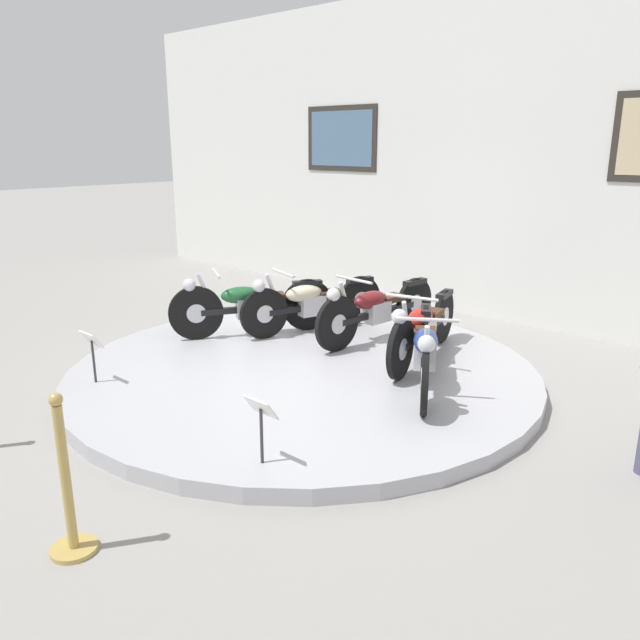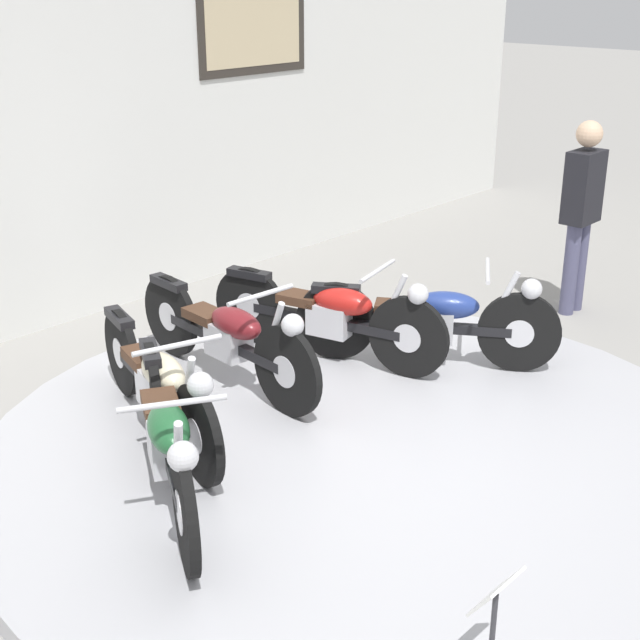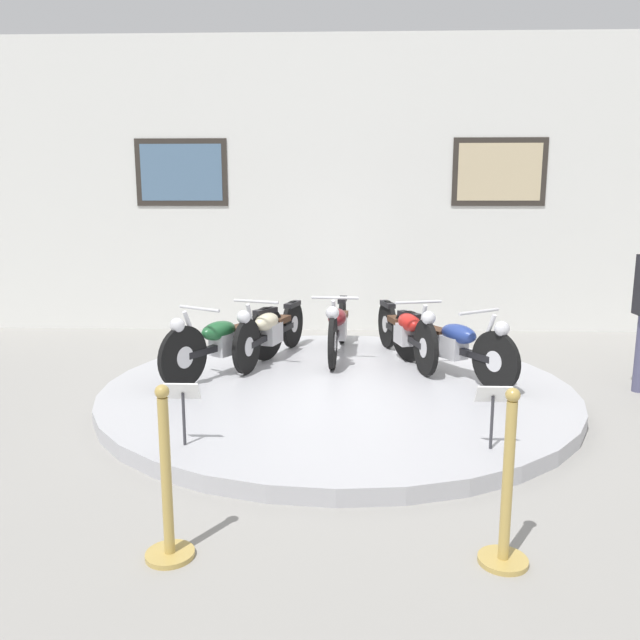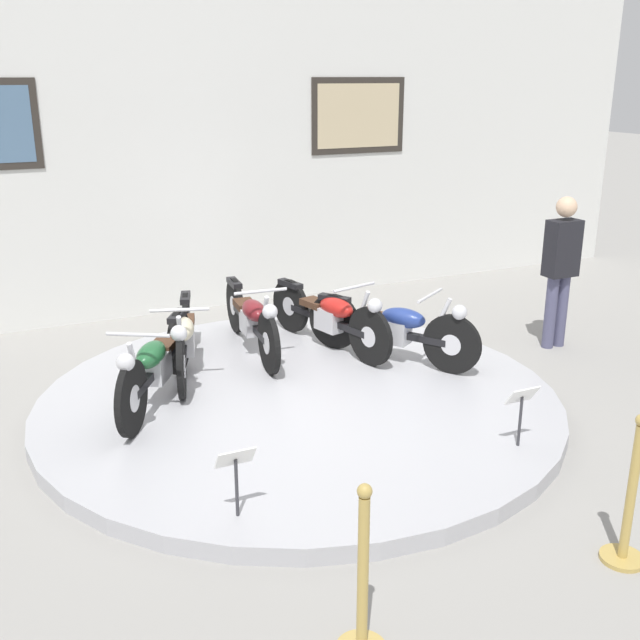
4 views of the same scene
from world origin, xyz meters
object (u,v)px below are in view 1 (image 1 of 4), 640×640
object	(u,v)px
motorcycle_cream	(311,301)
info_placard_front_left	(92,346)
motorcycle_maroon	(376,308)
info_placard_front_centre	(261,416)
motorcycle_red	(423,326)
motorcycle_blue	(425,349)
motorcycle_green	(250,304)
stanchion_post_right_of_entry	(68,500)

from	to	relation	value
motorcycle_cream	info_placard_front_left	world-z (taller)	motorcycle_cream
motorcycle_cream	motorcycle_maroon	world-z (taller)	motorcycle_maroon
motorcycle_maroon	info_placard_front_centre	xyz separation A→B (m)	(1.18, -2.91, -0.01)
info_placard_front_left	info_placard_front_centre	size ratio (longest dim) A/B	1.00
motorcycle_red	motorcycle_blue	xyz separation A→B (m)	(0.43, -0.62, -0.00)
motorcycle_green	motorcycle_red	bearing A→B (deg)	16.92
motorcycle_green	motorcycle_maroon	world-z (taller)	motorcycle_green
motorcycle_blue	info_placard_front_left	world-z (taller)	motorcycle_blue
motorcycle_red	info_placard_front_left	distance (m)	3.32
motorcycle_red	stanchion_post_right_of_entry	size ratio (longest dim) A/B	1.87
motorcycle_cream	info_placard_front_left	bearing A→B (deg)	-98.03
info_placard_front_left	motorcycle_red	bearing A→B (deg)	53.32
info_placard_front_centre	info_placard_front_left	bearing A→B (deg)	180.00
motorcycle_red	stanchion_post_right_of_entry	world-z (taller)	stanchion_post_right_of_entry
motorcycle_cream	motorcycle_blue	xyz separation A→B (m)	(2.04, -0.62, -0.00)
motorcycle_red	info_placard_front_centre	distance (m)	2.69
motorcycle_red	motorcycle_blue	world-z (taller)	motorcycle_red
info_placard_front_left	info_placard_front_centre	world-z (taller)	same
motorcycle_maroon	motorcycle_green	bearing A→B (deg)	-144.78
motorcycle_maroon	stanchion_post_right_of_entry	size ratio (longest dim) A/B	1.93
motorcycle_cream	info_placard_front_centre	size ratio (longest dim) A/B	3.67
motorcycle_maroon	motorcycle_blue	size ratio (longest dim) A/B	1.18
motorcycle_blue	motorcycle_green	bearing A→B (deg)	179.97
motorcycle_green	info_placard_front_left	world-z (taller)	motorcycle_green
motorcycle_cream	motorcycle_blue	size ratio (longest dim) A/B	1.12
motorcycle_cream	motorcycle_red	world-z (taller)	motorcycle_red
info_placard_front_centre	stanchion_post_right_of_entry	distance (m)	1.36
info_placard_front_centre	motorcycle_blue	bearing A→B (deg)	88.59
info_placard_front_left	stanchion_post_right_of_entry	xyz separation A→B (m)	(2.13, -1.33, -0.16)
info_placard_front_left	stanchion_post_right_of_entry	size ratio (longest dim) A/B	0.50
motorcycle_blue	motorcycle_maroon	bearing A→B (deg)	144.94
info_placard_front_left	motorcycle_green	bearing A→B (deg)	91.35
motorcycle_cream	motorcycle_red	distance (m)	1.61
motorcycle_red	info_placard_front_left	bearing A→B (deg)	-126.68
motorcycle_red	info_placard_front_centre	world-z (taller)	motorcycle_red
motorcycle_maroon	info_placard_front_left	world-z (taller)	motorcycle_maroon
stanchion_post_right_of_entry	motorcycle_blue	bearing A→B (deg)	85.15
motorcycle_red	motorcycle_blue	bearing A→B (deg)	-55.30
motorcycle_blue	stanchion_post_right_of_entry	world-z (taller)	stanchion_post_right_of_entry
motorcycle_green	info_placard_front_centre	bearing A→B (deg)	-40.31
stanchion_post_right_of_entry	motorcycle_green	bearing A→B (deg)	122.82
motorcycle_red	stanchion_post_right_of_entry	bearing A→B (deg)	-87.95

